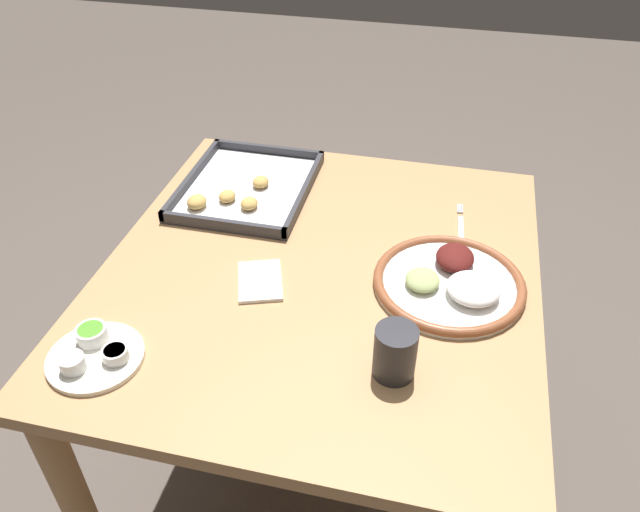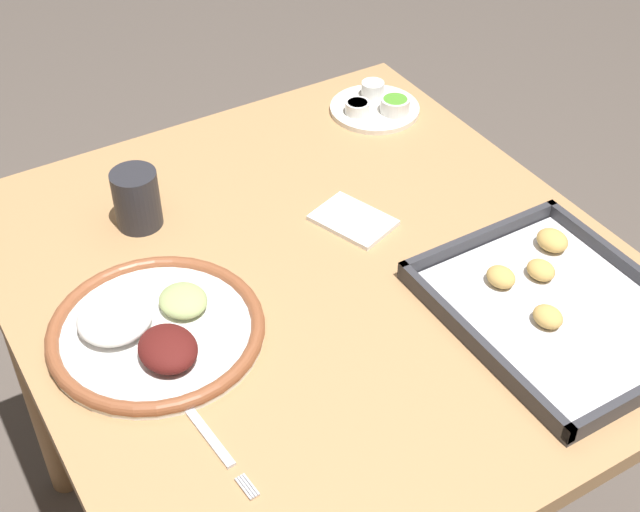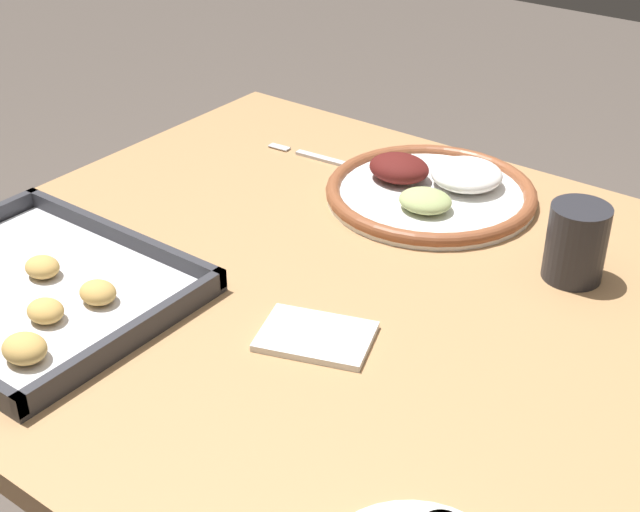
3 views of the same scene
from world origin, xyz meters
The scene contains 7 objects.
dining_table centered at (0.00, 0.00, 0.64)m, with size 0.96×0.88×0.77m.
dinner_plate centered at (0.00, -0.26, 0.78)m, with size 0.30×0.30×0.05m.
fork centered at (0.18, -0.28, 0.77)m, with size 0.21×0.03×0.00m.
saucer_plate centered at (-0.33, 0.32, 0.78)m, with size 0.17×0.17×0.04m.
baking_tray centered at (0.24, 0.24, 0.78)m, with size 0.36×0.30×0.04m.
drinking_cup centered at (-0.24, -0.19, 0.82)m, with size 0.07×0.07×0.10m.
napkin centered at (-0.07, 0.11, 0.77)m, with size 0.14×0.12×0.01m.
Camera 2 is at (0.85, -0.51, 1.65)m, focal length 50.00 mm.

